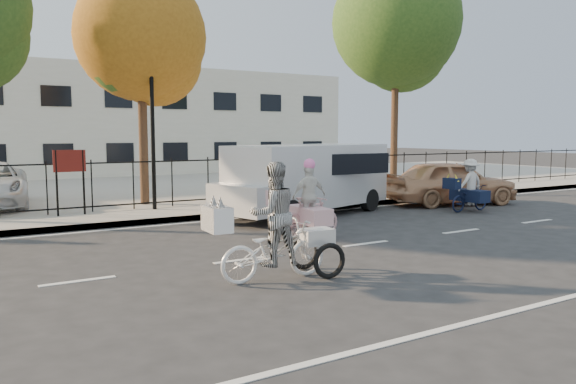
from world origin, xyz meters
TOP-DOWN VIEW (x-y plane):
  - ground at (0.00, 0.00)m, footprint 120.00×120.00m
  - road_markings at (0.00, 0.00)m, footprint 60.00×9.52m
  - curb at (0.00, 5.05)m, footprint 60.00×0.10m
  - sidewalk at (0.00, 6.10)m, footprint 60.00×2.20m
  - parking_lot at (0.00, 15.00)m, footprint 60.00×15.60m
  - iron_fence at (0.00, 7.20)m, footprint 58.00×0.06m
  - building at (0.00, 25.00)m, footprint 34.00×10.00m
  - lamppost at (0.50, 6.80)m, footprint 0.36×0.36m
  - street_sign at (-1.85, 6.80)m, footprint 0.85×0.06m
  - zebra_trike at (-0.21, -1.56)m, footprint 2.27×0.89m
  - unicorn_bike at (2.34, 1.29)m, footprint 1.81×1.25m
  - bull_bike at (8.97, 2.34)m, footprint 1.74×1.19m
  - white_van at (4.28, 4.32)m, footprint 6.24×3.41m
  - gold_sedan at (9.79, 3.83)m, footprint 4.75×2.85m
  - lot_car_d at (7.38, 9.77)m, footprint 2.54×4.56m
  - tree_mid at (0.78, 8.26)m, footprint 4.07×4.07m
  - tree_east at (10.76, 7.65)m, footprint 5.04×5.04m

SIDE VIEW (x-z plane):
  - ground at x=0.00m, z-range 0.00..0.00m
  - road_markings at x=0.00m, z-range 0.00..0.01m
  - curb at x=0.00m, z-range 0.00..0.15m
  - sidewalk at x=0.00m, z-range 0.00..0.15m
  - parking_lot at x=0.00m, z-range 0.00..0.15m
  - bull_bike at x=8.97m, z-range -0.16..1.46m
  - unicorn_bike at x=2.34m, z-range -0.24..1.59m
  - zebra_trike at x=-0.21m, z-range -0.22..1.73m
  - gold_sedan at x=9.79m, z-range 0.00..1.51m
  - lot_car_d at x=7.38m, z-range 0.15..1.62m
  - iron_fence at x=0.00m, z-range 0.15..1.65m
  - white_van at x=4.28m, z-range 0.11..2.17m
  - street_sign at x=-1.85m, z-range 0.52..2.32m
  - building at x=0.00m, z-range 0.00..6.00m
  - lamppost at x=0.50m, z-range 0.95..5.28m
  - tree_mid at x=0.78m, z-range 1.49..8.95m
  - tree_east at x=10.76m, z-range 1.85..11.09m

